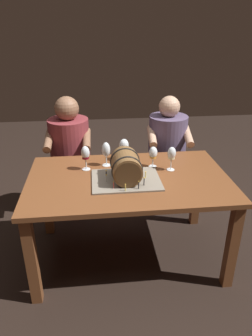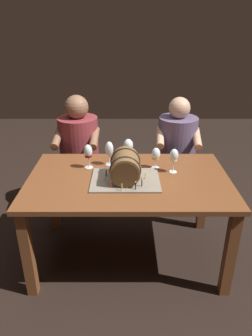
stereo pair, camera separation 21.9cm
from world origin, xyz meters
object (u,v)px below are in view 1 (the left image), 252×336
object	(u,v)px
wine_glass_amber	(153,154)
wine_glass_white	(172,154)
person_seated_right	(166,156)
wine_glass_red	(85,154)
dining_table	(128,189)
wine_glass_rose	(124,146)
person_seated_left	(71,159)
wine_glass_empty	(106,150)
barrel_cake	(126,168)

from	to	relation	value
wine_glass_amber	wine_glass_white	bearing A→B (deg)	-30.31
person_seated_right	wine_glass_red	bearing A→B (deg)	-142.63
dining_table	wine_glass_rose	world-z (taller)	wine_glass_rose
wine_glass_rose	wine_glass_white	bearing A→B (deg)	-34.00
person_seated_left	person_seated_right	distance (m)	0.94
wine_glass_rose	person_seated_right	size ratio (longest dim) A/B	0.16
wine_glass_rose	wine_glass_white	xyz separation A→B (m)	(0.34, -0.23, 0.01)
wine_glass_rose	wine_glass_red	distance (m)	0.34
dining_table	wine_glass_amber	xyz separation A→B (m)	(0.21, 0.17, 0.21)
wine_glass_empty	wine_glass_rose	bearing A→B (deg)	31.34
wine_glass_amber	dining_table	bearing A→B (deg)	-141.45
wine_glass_rose	wine_glass_empty	distance (m)	0.18
wine_glass_empty	wine_glass_amber	bearing A→B (deg)	-9.70
wine_glass_amber	wine_glass_white	distance (m)	0.15
wine_glass_amber	person_seated_left	xyz separation A→B (m)	(-0.68, 0.60, -0.28)
wine_glass_white	wine_glass_amber	bearing A→B (deg)	149.69
person_seated_left	person_seated_right	xyz separation A→B (m)	(0.94, -0.00, -0.01)
barrel_cake	wine_glass_red	world-z (taller)	barrel_cake
wine_glass_red	person_seated_left	world-z (taller)	person_seated_left
wine_glass_amber	wine_glass_red	size ratio (longest dim) A/B	0.87
dining_table	wine_glass_empty	world-z (taller)	wine_glass_empty
wine_glass_empty	person_seated_left	bearing A→B (deg)	120.85
dining_table	person_seated_left	size ratio (longest dim) A/B	1.27
barrel_cake	wine_glass_white	world-z (taller)	barrel_cake
wine_glass_rose	wine_glass_red	size ratio (longest dim) A/B	0.95
dining_table	wine_glass_white	size ratio (longest dim) A/B	7.86
wine_glass_red	person_seated_left	xyz separation A→B (m)	(-0.16, 0.60, -0.29)
wine_glass_amber	wine_glass_empty	world-z (taller)	wine_glass_empty
person_seated_left	wine_glass_white	bearing A→B (deg)	-39.79
person_seated_right	wine_glass_white	bearing A→B (deg)	-101.10
wine_glass_amber	wine_glass_red	distance (m)	0.52
wine_glass_red	person_seated_right	size ratio (longest dim) A/B	0.17
barrel_cake	wine_glass_rose	xyz separation A→B (m)	(0.02, 0.37, 0.02)
wine_glass_amber	person_seated_right	size ratio (longest dim) A/B	0.15
dining_table	wine_glass_rose	xyz separation A→B (m)	(0.00, 0.32, 0.22)
wine_glass_red	wine_glass_rose	bearing A→B (deg)	25.68
wine_glass_rose	wine_glass_amber	distance (m)	0.26
wine_glass_amber	wine_glass_empty	size ratio (longest dim) A/B	0.86
person_seated_left	wine_glass_red	bearing A→B (deg)	-74.78
person_seated_right	person_seated_left	bearing A→B (deg)	179.99
dining_table	wine_glass_amber	world-z (taller)	wine_glass_amber
dining_table	wine_glass_amber	bearing A→B (deg)	38.55
wine_glass_empty	wine_glass_white	bearing A→B (deg)	-15.57
dining_table	wine_glass_red	world-z (taller)	wine_glass_red
barrel_cake	wine_glass_red	xyz separation A→B (m)	(-0.29, 0.22, 0.03)
wine_glass_white	wine_glass_red	bearing A→B (deg)	173.08
person_seated_left	person_seated_right	world-z (taller)	person_seated_left
wine_glass_rose	wine_glass_white	distance (m)	0.41
wine_glass_white	barrel_cake	bearing A→B (deg)	-158.79
wine_glass_rose	person_seated_left	size ratio (longest dim) A/B	0.16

